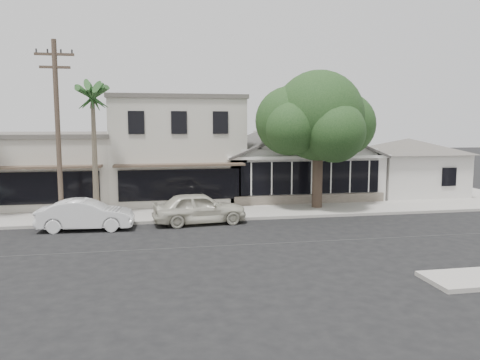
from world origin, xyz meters
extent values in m
plane|color=black|center=(0.00, 0.00, 0.00)|extent=(140.00, 140.00, 0.00)
cube|color=#9E9991|center=(-8.00, 6.75, 0.07)|extent=(90.00, 3.50, 0.15)
cube|color=silver|center=(5.00, 12.50, 1.50)|extent=(10.00, 8.00, 3.00)
cube|color=black|center=(5.00, 8.44, 1.75)|extent=(8.80, 0.10, 2.00)
cube|color=#60564C|center=(5.00, 8.45, 0.35)|extent=(9.60, 0.18, 0.70)
cube|color=silver|center=(13.20, 11.50, 1.50)|extent=(6.00, 6.00, 3.00)
cube|color=beige|center=(-3.00, 13.50, 3.25)|extent=(8.00, 10.00, 6.50)
cube|color=beige|center=(-12.00, 13.50, 2.10)|extent=(10.00, 10.00, 4.20)
cylinder|color=brown|center=(-9.00, 5.20, 4.50)|extent=(0.24, 0.24, 9.00)
cube|color=brown|center=(-9.00, 5.20, 8.30)|extent=(1.80, 0.12, 0.12)
cube|color=brown|center=(-9.00, 5.20, 7.70)|extent=(1.40, 0.12, 0.12)
imported|color=beige|center=(-2.26, 4.57, 0.80)|extent=(4.85, 2.33, 1.60)
imported|color=white|center=(-7.72, 4.18, 0.73)|extent=(4.50, 1.77, 1.46)
cylinder|color=#4C3A2E|center=(4.92, 7.15, 1.60)|extent=(0.60, 0.60, 3.20)
sphere|color=#183314|center=(4.92, 7.15, 5.49)|extent=(5.19, 5.19, 5.19)
sphere|color=#183314|center=(6.71, 7.75, 4.99)|extent=(3.79, 3.79, 3.79)
sphere|color=#183314|center=(3.32, 7.55, 5.19)|extent=(3.99, 3.99, 3.99)
sphere|color=#183314|center=(5.32, 5.65, 4.59)|extent=(3.40, 3.40, 3.40)
sphere|color=#183314|center=(4.32, 8.74, 5.79)|extent=(3.59, 3.59, 3.59)
sphere|color=#183314|center=(6.12, 8.55, 6.19)|extent=(3.20, 3.20, 3.20)
sphere|color=#183314|center=(3.12, 6.35, 4.79)|extent=(3.00, 3.00, 3.00)
cone|color=#726651|center=(-7.52, 6.79, 3.13)|extent=(0.35, 0.35, 6.27)
camera|label=1|loc=(-4.53, -18.69, 5.04)|focal=35.00mm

